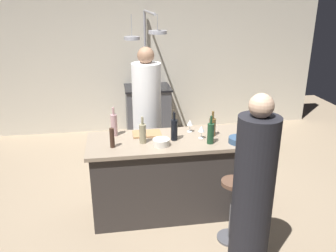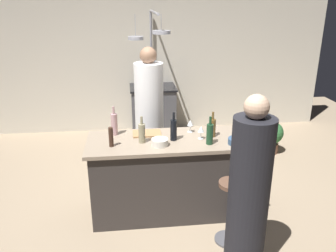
# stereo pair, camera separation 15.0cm
# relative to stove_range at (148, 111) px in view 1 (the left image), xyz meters

# --- Properties ---
(ground_plane) EXTENTS (9.00, 9.00, 0.00)m
(ground_plane) POSITION_rel_stove_range_xyz_m (0.00, -2.45, -0.45)
(ground_plane) COLOR gray
(back_wall) EXTENTS (6.40, 0.16, 2.60)m
(back_wall) POSITION_rel_stove_range_xyz_m (0.00, 0.40, 0.85)
(back_wall) COLOR beige
(back_wall) RESTS_ON ground_plane
(kitchen_island) EXTENTS (1.80, 0.72, 0.90)m
(kitchen_island) POSITION_rel_stove_range_xyz_m (0.00, -2.45, 0.01)
(kitchen_island) COLOR #332D2B
(kitchen_island) RESTS_ON ground_plane
(stove_range) EXTENTS (0.80, 0.64, 0.89)m
(stove_range) POSITION_rel_stove_range_xyz_m (0.00, 0.00, 0.00)
(stove_range) COLOR #47474C
(stove_range) RESTS_ON ground_plane
(chef) EXTENTS (0.38, 0.38, 1.78)m
(chef) POSITION_rel_stove_range_xyz_m (-0.16, -1.55, 0.38)
(chef) COLOR white
(chef) RESTS_ON ground_plane
(bar_stool_right) EXTENTS (0.28, 0.28, 0.68)m
(bar_stool_right) POSITION_rel_stove_range_xyz_m (0.53, -3.07, -0.07)
(bar_stool_right) COLOR #4C4C51
(bar_stool_right) RESTS_ON ground_plane
(guest_right) EXTENTS (0.35, 0.35, 1.66)m
(guest_right) POSITION_rel_stove_range_xyz_m (0.55, -3.46, 0.32)
(guest_right) COLOR black
(guest_right) RESTS_ON ground_plane
(overhead_pot_rack) EXTENTS (0.58, 1.50, 2.17)m
(overhead_pot_rack) POSITION_rel_stove_range_xyz_m (-0.04, -0.48, 1.18)
(overhead_pot_rack) COLOR gray
(overhead_pot_rack) RESTS_ON ground_plane
(potted_plant) EXTENTS (0.36, 0.36, 0.52)m
(potted_plant) POSITION_rel_stove_range_xyz_m (1.81, -1.02, -0.15)
(potted_plant) COLOR brown
(potted_plant) RESTS_ON ground_plane
(cutting_board) EXTENTS (0.32, 0.22, 0.02)m
(cutting_board) POSITION_rel_stove_range_xyz_m (-0.24, -2.27, 0.46)
(cutting_board) COLOR #997047
(cutting_board) RESTS_ON kitchen_island
(pepper_mill) EXTENTS (0.05, 0.05, 0.21)m
(pepper_mill) POSITION_rel_stove_range_xyz_m (-0.62, -2.57, 0.56)
(pepper_mill) COLOR #382319
(pepper_mill) RESTS_ON kitchen_island
(wine_bottle_amber) EXTENTS (0.07, 0.07, 0.29)m
(wine_bottle_amber) POSITION_rel_stove_range_xyz_m (0.48, -2.42, 0.56)
(wine_bottle_amber) COLOR brown
(wine_bottle_amber) RESTS_ON kitchen_island
(wine_bottle_green) EXTENTS (0.07, 0.07, 0.30)m
(wine_bottle_green) POSITION_rel_stove_range_xyz_m (0.40, -2.62, 0.57)
(wine_bottle_green) COLOR #193D23
(wine_bottle_green) RESTS_ON kitchen_island
(wine_bottle_white) EXTENTS (0.07, 0.07, 0.29)m
(wine_bottle_white) POSITION_rel_stove_range_xyz_m (-0.30, -2.50, 0.56)
(wine_bottle_white) COLOR gray
(wine_bottle_white) RESTS_ON kitchen_island
(wine_bottle_rose) EXTENTS (0.07, 0.07, 0.33)m
(wine_bottle_rose) POSITION_rel_stove_range_xyz_m (-0.60, -2.24, 0.58)
(wine_bottle_rose) COLOR #B78C8E
(wine_bottle_rose) RESTS_ON kitchen_island
(wine_bottle_dark) EXTENTS (0.07, 0.07, 0.32)m
(wine_bottle_dark) POSITION_rel_stove_range_xyz_m (0.04, -2.47, 0.58)
(wine_bottle_dark) COLOR black
(wine_bottle_dark) RESTS_ON kitchen_island
(wine_glass_near_left_guest) EXTENTS (0.07, 0.07, 0.15)m
(wine_glass_near_left_guest) POSITION_rel_stove_range_xyz_m (0.34, -2.47, 0.56)
(wine_glass_near_left_guest) COLOR silver
(wine_glass_near_left_guest) RESTS_ON kitchen_island
(wine_glass_by_chef) EXTENTS (0.07, 0.07, 0.15)m
(wine_glass_by_chef) POSITION_rel_stove_range_xyz_m (0.26, -2.26, 0.56)
(wine_glass_by_chef) COLOR silver
(wine_glass_by_chef) RESTS_ON kitchen_island
(mixing_bowl_ceramic) EXTENTS (0.18, 0.18, 0.07)m
(mixing_bowl_ceramic) POSITION_rel_stove_range_xyz_m (-0.12, -2.60, 0.49)
(mixing_bowl_ceramic) COLOR silver
(mixing_bowl_ceramic) RESTS_ON kitchen_island
(mixing_bowl_blue) EXTENTS (0.20, 0.20, 0.06)m
(mixing_bowl_blue) POSITION_rel_stove_range_xyz_m (0.70, -2.66, 0.49)
(mixing_bowl_blue) COLOR #334C6B
(mixing_bowl_blue) RESTS_ON kitchen_island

